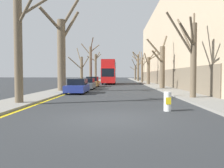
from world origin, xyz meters
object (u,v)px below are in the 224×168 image
object	(u,v)px
street_tree_left_2	(81,69)
street_tree_right_1	(162,65)
street_tree_left_1	(62,51)
street_tree_left_3	(91,63)
street_tree_right_3	(142,69)
street_tree_right_4	(138,66)
parked_car_0	(77,86)
parked_car_2	(92,82)
street_tree_right_0	(192,54)
traffic_bollard	(168,101)
street_tree_right_2	(149,69)
street_tree_right_5	(135,71)
double_decker_bus	(109,71)
street_tree_left_0	(18,36)
street_tree_left_4	(96,66)
parked_car_1	(87,84)

from	to	relation	value
street_tree_left_2	street_tree_right_1	size ratio (longest dim) A/B	0.91
street_tree_left_1	street_tree_left_3	bearing A→B (deg)	89.82
street_tree_left_3	street_tree_right_3	size ratio (longest dim) A/B	1.23
street_tree_right_4	parked_car_0	distance (m)	41.53
street_tree_right_4	parked_car_2	size ratio (longest dim) A/B	1.90
street_tree_right_0	parked_car_0	xyz separation A→B (m)	(-9.12, 4.54, -2.56)
parked_car_2	street_tree_right_4	bearing A→B (deg)	72.68
street_tree_right_4	traffic_bollard	size ratio (longest dim) A/B	9.16
street_tree_right_0	parked_car_0	distance (m)	10.50
street_tree_right_2	street_tree_right_4	size ratio (longest dim) A/B	0.74
street_tree_right_5	parked_car_0	bearing A→B (deg)	-100.08
double_decker_bus	street_tree_right_5	bearing A→B (deg)	76.61
street_tree_left_0	street_tree_right_1	xyz separation A→B (m)	(11.09, 14.67, -1.04)
street_tree_left_3	street_tree_right_1	bearing A→B (deg)	-56.77
street_tree_left_4	parked_car_2	distance (m)	23.15
street_tree_right_3	parked_car_2	size ratio (longest dim) A/B	1.62
double_decker_bus	parked_car_2	size ratio (longest dim) A/B	2.26
street_tree_left_0	street_tree_right_1	world-z (taller)	street_tree_left_0
street_tree_right_1	street_tree_right_2	xyz separation A→B (m)	(-0.00, 11.54, -0.08)
street_tree_right_3	street_tree_left_4	bearing A→B (deg)	157.21
street_tree_left_0	street_tree_right_3	bearing A→B (deg)	73.48
street_tree_left_3	street_tree_right_1	xyz separation A→B (m)	(11.06, -16.88, -1.25)
street_tree_left_3	traffic_bollard	size ratio (longest dim) A/B	9.67
street_tree_left_3	street_tree_right_2	bearing A→B (deg)	-25.80
street_tree_left_1	street_tree_left_4	world-z (taller)	street_tree_left_1
street_tree_right_3	parked_car_1	distance (m)	25.53
street_tree_left_4	street_tree_right_5	distance (m)	21.43
parked_car_1	street_tree_left_4	bearing A→B (deg)	94.01
street_tree_right_2	parked_car_1	distance (m)	15.80
street_tree_right_1	double_decker_bus	world-z (taller)	street_tree_right_1
street_tree_left_2	double_decker_bus	distance (m)	9.52
street_tree_right_4	street_tree_right_0	bearing A→B (deg)	-89.95
street_tree_left_1	traffic_bollard	size ratio (longest dim) A/B	10.23
parked_car_0	parked_car_1	size ratio (longest dim) A/B	1.00
street_tree_left_2	parked_car_0	size ratio (longest dim) A/B	1.54
street_tree_right_0	double_decker_bus	xyz separation A→B (m)	(-7.13, 26.13, -0.69)
double_decker_bus	parked_car_1	xyz separation A→B (m)	(-1.98, -15.90, -1.88)
street_tree_right_5	street_tree_left_2	bearing A→B (deg)	-105.87
street_tree_right_5	street_tree_right_0	bearing A→B (deg)	-90.18
street_tree_right_1	street_tree_left_0	bearing A→B (deg)	-127.09
street_tree_left_0	street_tree_right_4	size ratio (longest dim) A/B	0.99
street_tree_left_2	parked_car_0	distance (m)	13.19
double_decker_bus	parked_car_0	xyz separation A→B (m)	(-1.98, -21.59, -1.87)
street_tree_left_4	street_tree_left_0	bearing A→B (deg)	-89.90
street_tree_right_3	parked_car_1	xyz separation A→B (m)	(-9.13, -23.72, -2.45)
parked_car_2	traffic_bollard	distance (m)	22.10
street_tree_right_2	street_tree_right_4	distance (m)	22.04
street_tree_left_0	street_tree_left_1	size ratio (longest dim) A/B	0.89
street_tree_left_0	parked_car_2	xyz separation A→B (m)	(1.92, 19.09, -3.29)
street_tree_left_3	street_tree_right_4	size ratio (longest dim) A/B	1.06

